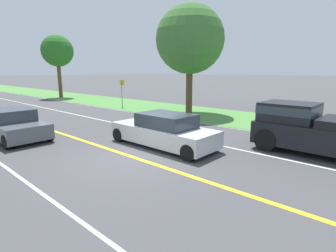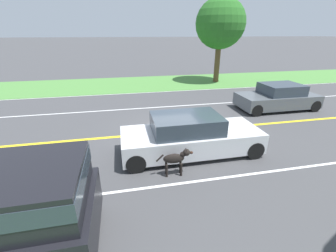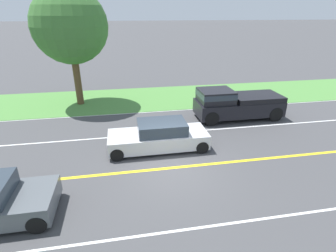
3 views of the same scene
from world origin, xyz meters
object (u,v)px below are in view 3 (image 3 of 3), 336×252
object	(u,v)px
ego_car	(159,136)
roadside_tree_right_near	(70,26)
dog	(170,127)
pickup_truck	(235,103)

from	to	relation	value
ego_car	roadside_tree_right_near	distance (m)	10.12
dog	pickup_truck	world-z (taller)	pickup_truck
ego_car	pickup_truck	size ratio (longest dim) A/B	0.89
ego_car	dog	size ratio (longest dim) A/B	4.35
ego_car	dog	world-z (taller)	ego_car
pickup_truck	roadside_tree_right_near	xyz separation A→B (m)	(4.55, 9.86, 4.34)
ego_car	dog	distance (m)	1.43
dog	pickup_truck	size ratio (longest dim) A/B	0.21
roadside_tree_right_near	ego_car	bearing A→B (deg)	-149.02
ego_car	pickup_truck	distance (m)	6.12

